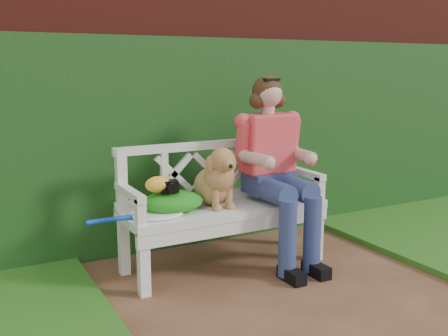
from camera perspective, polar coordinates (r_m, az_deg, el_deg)
name	(u,v)px	position (r m, az deg, el deg)	size (l,w,h in m)	color
ground	(327,319)	(3.28, 11.13, -15.86)	(60.00, 60.00, 0.00)	#57311C
brick_wall	(191,110)	(4.57, -3.63, 6.30)	(10.00, 0.30, 2.20)	#5F1E14
ivy_hedge	(202,142)	(4.40, -2.39, 2.86)	(10.00, 0.18, 1.70)	#24501D
garden_bench	(224,236)	(3.91, 0.00, -7.36)	(1.58, 0.60, 0.48)	white
seated_woman	(271,171)	(3.97, 5.10, -0.37)	(0.58, 0.78, 1.38)	#E3294F
dog	(215,175)	(3.76, -0.95, -0.82)	(0.30, 0.40, 0.44)	#AB7E2B
tennis_racket	(153,214)	(3.56, -7.78, -4.96)	(0.69, 0.29, 0.03)	white
green_bag	(173,201)	(3.65, -5.62, -3.61)	(0.44, 0.34, 0.15)	green
camera_item	(169,186)	(3.59, -5.99, -1.98)	(0.12, 0.09, 0.08)	black
baseball_glove	(158,184)	(3.58, -7.21, -1.78)	(0.18, 0.13, 0.11)	#F6A42D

